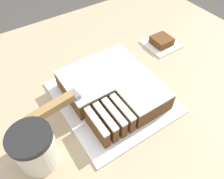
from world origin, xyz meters
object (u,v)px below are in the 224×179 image
object	(u,v)px
cake	(112,87)
knife	(67,99)
brownie	(162,41)
cake_board	(112,97)
coffee_cup	(35,148)

from	to	relation	value
cake	knife	size ratio (longest dim) A/B	0.76
knife	brownie	size ratio (longest dim) A/B	5.15
cake_board	brownie	size ratio (longest dim) A/B	4.86
brownie	cake	bearing A→B (deg)	-159.93
coffee_cup	cake	bearing A→B (deg)	15.86
cake	coffee_cup	bearing A→B (deg)	-164.14
brownie	knife	bearing A→B (deg)	-166.09
knife	coffee_cup	distance (m)	0.14
cake	brownie	world-z (taller)	cake
cake_board	knife	distance (m)	0.15
brownie	cake_board	bearing A→B (deg)	-159.10
cake_board	cake	distance (m)	0.03
knife	coffee_cup	size ratio (longest dim) A/B	3.13
coffee_cup	brownie	xyz separation A→B (m)	(0.55, 0.18, -0.04)
knife	brownie	xyz separation A→B (m)	(0.43, 0.11, -0.06)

